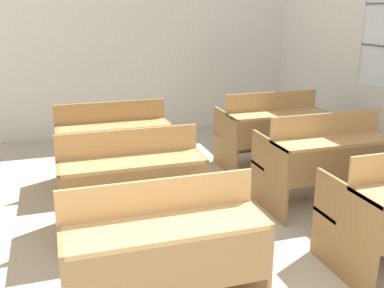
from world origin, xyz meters
TOP-DOWN VIEW (x-y plane):
  - wall_back at (0.00, 5.96)m, footprint 7.07×0.06m
  - bench_front_center at (0.25, 1.40)m, footprint 1.21×0.76m
  - bench_second_center at (0.27, 2.60)m, footprint 1.21×0.76m
  - bench_second_right at (2.22, 2.61)m, footprint 1.21×0.76m
  - bench_third_center at (0.28, 3.80)m, footprint 1.21×0.76m
  - bench_third_right at (2.24, 3.80)m, footprint 1.21×0.76m

SIDE VIEW (x-z plane):
  - bench_front_center at x=0.25m, z-range 0.02..0.97m
  - bench_second_center at x=0.27m, z-range 0.02..0.97m
  - bench_second_right at x=2.22m, z-range 0.02..0.97m
  - bench_third_center at x=0.28m, z-range 0.02..0.97m
  - bench_third_right at x=2.24m, z-range 0.02..0.97m
  - wall_back at x=0.00m, z-range 0.00..3.04m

